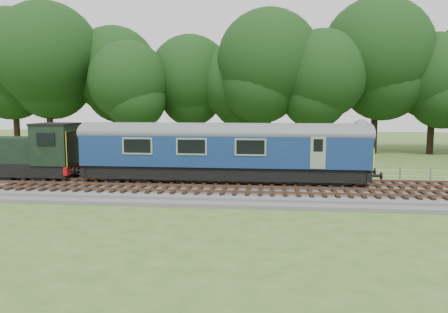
# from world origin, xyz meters

# --- Properties ---
(ground) EXTENTS (120.00, 120.00, 0.00)m
(ground) POSITION_xyz_m (0.00, 0.00, 0.00)
(ground) COLOR #3D5C21
(ground) RESTS_ON ground
(ballast) EXTENTS (70.00, 7.00, 0.35)m
(ballast) POSITION_xyz_m (0.00, 0.00, 0.17)
(ballast) COLOR #4C4C4F
(ballast) RESTS_ON ground
(track_north) EXTENTS (67.20, 2.40, 0.21)m
(track_north) POSITION_xyz_m (0.00, 1.40, 0.42)
(track_north) COLOR black
(track_north) RESTS_ON ballast
(track_south) EXTENTS (67.20, 2.40, 0.21)m
(track_south) POSITION_xyz_m (0.00, -1.60, 0.42)
(track_south) COLOR black
(track_south) RESTS_ON ballast
(fence) EXTENTS (64.00, 0.12, 1.00)m
(fence) POSITION_xyz_m (0.00, 4.50, 0.00)
(fence) COLOR #6B6054
(fence) RESTS_ON ground
(tree_line) EXTENTS (70.00, 8.00, 18.00)m
(tree_line) POSITION_xyz_m (0.00, 22.00, 0.00)
(tree_line) COLOR black
(tree_line) RESTS_ON ground
(dmu_railcar) EXTENTS (18.05, 2.86, 3.88)m
(dmu_railcar) POSITION_xyz_m (-3.83, 1.40, 2.61)
(dmu_railcar) COLOR black
(dmu_railcar) RESTS_ON ground
(shunter_loco) EXTENTS (8.91, 2.60, 3.38)m
(shunter_loco) POSITION_xyz_m (-17.76, 1.40, 1.97)
(shunter_loco) COLOR black
(shunter_loco) RESTS_ON ground
(worker) EXTENTS (0.69, 0.68, 1.60)m
(worker) POSITION_xyz_m (-12.50, 0.55, 1.15)
(worker) COLOR #ED420C
(worker) RESTS_ON ballast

